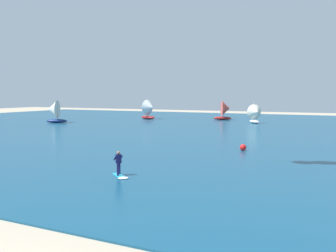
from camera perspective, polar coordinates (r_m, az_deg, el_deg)
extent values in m
cube|color=navy|center=(56.84, 15.88, -0.68)|extent=(160.00, 90.00, 0.10)
cube|color=#26B2CC|center=(24.62, -7.85, -7.75)|extent=(1.37, 1.22, 0.05)
cylinder|color=#19194C|center=(24.33, -8.00, -6.89)|extent=(0.14, 0.14, 0.80)
cylinder|color=#19194C|center=(24.73, -7.72, -6.68)|extent=(0.14, 0.14, 0.80)
cube|color=#19194C|center=(24.40, -7.88, -5.17)|extent=(0.40, 0.42, 0.60)
sphere|color=#9E7051|center=(24.33, -7.89, -4.22)|extent=(0.22, 0.22, 0.22)
cylinder|color=#19194C|center=(24.40, -8.43, -5.06)|extent=(0.45, 0.38, 0.39)
cylinder|color=#19194C|center=(24.53, -7.45, -4.99)|extent=(0.45, 0.38, 0.39)
ellipsoid|color=white|center=(23.74, -7.13, -8.19)|extent=(0.91, 0.92, 0.08)
ellipsoid|color=maroon|center=(78.93, -3.21, 1.38)|extent=(4.26, 2.48, 0.76)
cylinder|color=silver|center=(78.95, -3.32, 3.12)|extent=(0.13, 0.13, 4.03)
cone|color=white|center=(78.33, -2.87, 2.96)|extent=(2.66, 3.75, 3.38)
ellipsoid|color=navy|center=(71.64, -17.26, 0.78)|extent=(4.28, 2.90, 0.76)
cylinder|color=silver|center=(71.44, -17.17, 2.71)|extent=(0.13, 0.13, 4.06)
cone|color=silver|center=(71.75, -17.84, 2.54)|extent=(2.99, 3.84, 3.41)
ellipsoid|color=maroon|center=(77.23, 8.65, 1.24)|extent=(4.07, 2.93, 0.73)
cylinder|color=silver|center=(77.08, 8.53, 2.95)|extent=(0.12, 0.12, 3.89)
cone|color=#D84C3F|center=(77.23, 9.16, 2.80)|extent=(2.98, 3.68, 3.26)
ellipsoid|color=silver|center=(69.47, 13.55, 0.69)|extent=(2.97, 3.38, 0.63)
cylinder|color=silver|center=(69.50, 13.53, 2.35)|extent=(0.11, 0.11, 3.38)
cone|color=silver|center=(68.84, 13.79, 2.18)|extent=(3.15, 2.90, 2.84)
sphere|color=red|center=(35.64, 11.84, -3.35)|extent=(0.62, 0.62, 0.62)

